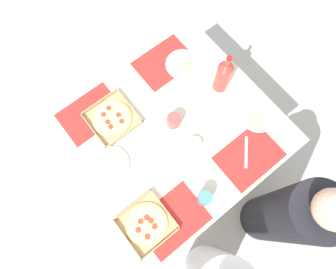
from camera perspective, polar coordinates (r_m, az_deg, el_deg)
ground_plane at (r=2.49m, az=0.00°, el=-5.24°), size 6.00×6.00×0.00m
dining_table at (r=1.87m, az=0.00°, el=-1.02°), size 1.26×1.09×0.75m
placemat_near_left at (r=1.97m, az=-0.71°, el=13.63°), size 0.36×0.26×0.00m
placemat_near_right at (r=1.87m, az=-14.56°, el=3.88°), size 0.36×0.26×0.00m
placemat_far_left at (r=1.79m, az=15.21°, el=-4.03°), size 0.36×0.26×0.00m
placemat_far_right at (r=1.68m, az=0.84°, el=-16.00°), size 0.36×0.26×0.00m
pizza_box_center at (r=1.67m, az=-4.12°, el=-16.66°), size 0.26×0.26×0.04m
pizza_box_edge_far at (r=1.82m, az=-10.64°, el=2.99°), size 0.27×0.27×0.04m
plate_middle at (r=1.95m, az=2.86°, el=13.13°), size 0.22×0.22×0.03m
plate_far_left at (r=1.87m, az=16.74°, el=3.20°), size 0.20×0.20×0.03m
plate_near_left at (r=1.74m, az=-10.79°, el=-5.56°), size 0.21×0.21×0.02m
soda_bottle at (r=1.80m, az=10.47°, el=10.98°), size 0.09×0.09×0.32m
cup_red at (r=1.75m, az=1.07°, el=2.68°), size 0.08×0.08×0.09m
cup_spare at (r=1.65m, az=7.01°, el=-12.02°), size 0.08×0.08×0.10m
condiment_bowl at (r=1.74m, az=5.10°, el=-1.76°), size 0.08×0.08×0.04m
fork_by_far_left at (r=1.79m, az=14.68°, el=-3.26°), size 0.14×0.15×0.00m
fork_by_near_left at (r=1.73m, az=-3.05°, el=-4.53°), size 0.19×0.03×0.00m
diner_left_seat at (r=2.03m, az=21.59°, el=-14.16°), size 0.32×0.32×1.19m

